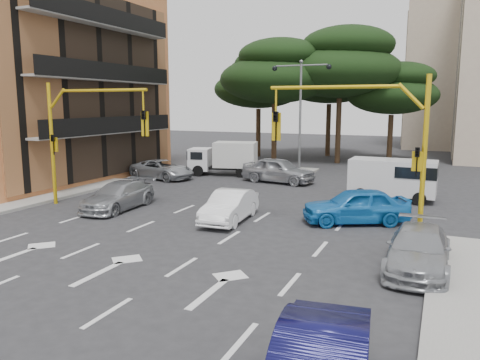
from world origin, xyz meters
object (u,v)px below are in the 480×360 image
object	(u,v)px
car_blue_compact	(356,206)
car_silver_cross_a	(162,169)
car_silver_wagon	(118,196)
box_truck_a	(223,159)
signal_mast_right	(372,135)
street_lamp_center	(301,97)
car_silver_cross_b	(278,170)
car_silver_parked	(418,249)
van_white	(392,179)
car_white_hatch	(230,206)
signal_mast_left	(79,127)

from	to	relation	value
car_blue_compact	car_silver_cross_a	xyz separation A→B (m)	(-13.97, 6.76, -0.12)
car_silver_wagon	box_truck_a	size ratio (longest dim) A/B	0.93
signal_mast_right	car_silver_wagon	size ratio (longest dim) A/B	1.35
street_lamp_center	car_silver_cross_b	world-z (taller)	street_lamp_center
car_silver_parked	van_white	xyz separation A→B (m)	(-1.84, 10.68, 0.44)
car_silver_wagon	car_silver_cross_a	xyz separation A→B (m)	(-3.10, 8.59, -0.01)
car_silver_cross_a	box_truck_a	size ratio (longest dim) A/B	0.96
car_white_hatch	car_silver_cross_b	bearing A→B (deg)	93.13
car_blue_compact	box_truck_a	world-z (taller)	box_truck_a
signal_mast_right	street_lamp_center	world-z (taller)	street_lamp_center
signal_mast_left	box_truck_a	bearing A→B (deg)	81.15
car_silver_cross_b	box_truck_a	bearing A→B (deg)	81.14
signal_mast_right	car_white_hatch	size ratio (longest dim) A/B	1.50
car_silver_wagon	car_silver_parked	xyz separation A→B (m)	(13.60, -3.09, -0.00)
street_lamp_center	car_silver_cross_b	size ratio (longest dim) A/B	1.65
signal_mast_right	car_silver_cross_b	world-z (taller)	signal_mast_right
signal_mast_right	box_truck_a	distance (m)	17.01
van_white	car_silver_cross_a	bearing A→B (deg)	-92.43
car_blue_compact	car_silver_cross_b	bearing A→B (deg)	-169.95
car_silver_cross_a	car_silver_parked	distance (m)	20.38
car_white_hatch	car_silver_parked	xyz separation A→B (m)	(7.73, -3.09, -0.02)
car_white_hatch	car_silver_cross_b	xyz separation A→B (m)	(-1.32, 10.28, 0.14)
van_white	car_blue_compact	bearing A→B (deg)	-7.31
signal_mast_left	van_white	distance (m)	16.01
signal_mast_left	van_white	world-z (taller)	signal_mast_left
street_lamp_center	car_blue_compact	size ratio (longest dim) A/B	1.76
car_silver_cross_a	car_silver_parked	xyz separation A→B (m)	(16.70, -11.68, 0.01)
car_silver_cross_a	signal_mast_left	bearing A→B (deg)	-160.97
car_silver_wagon	car_blue_compact	bearing A→B (deg)	7.42
car_silver_parked	street_lamp_center	bearing A→B (deg)	117.34
street_lamp_center	car_white_hatch	size ratio (longest dim) A/B	1.94
van_white	signal_mast_left	bearing A→B (deg)	-58.66
street_lamp_center	van_white	distance (m)	10.19
car_silver_parked	signal_mast_left	bearing A→B (deg)	169.70
street_lamp_center	car_silver_wagon	bearing A→B (deg)	-109.64
signal_mast_right	car_silver_cross_a	size ratio (longest dim) A/B	1.31
car_silver_cross_a	car_silver_cross_b	xyz separation A→B (m)	(7.65, 1.69, 0.16)
car_silver_cross_b	box_truck_a	world-z (taller)	box_truck_a
signal_mast_left	car_silver_cross_b	distance (m)	12.75
signal_mast_left	car_silver_cross_b	bearing A→B (deg)	58.57
signal_mast_right	car_silver_parked	size ratio (longest dim) A/B	1.35
van_white	box_truck_a	xyz separation A→B (m)	(-11.79, 4.15, 0.09)
signal_mast_left	box_truck_a	xyz separation A→B (m)	(1.87, 12.01, -2.71)
car_white_hatch	car_silver_cross_b	size ratio (longest dim) A/B	0.85
car_blue_compact	van_white	xyz separation A→B (m)	(0.89, 5.76, 0.32)
car_silver_parked	van_white	size ratio (longest dim) A/B	1.03
car_silver_cross_a	car_silver_cross_b	world-z (taller)	car_silver_cross_b
signal_mast_left	car_silver_parked	bearing A→B (deg)	-10.30
car_silver_wagon	car_silver_cross_b	size ratio (longest dim) A/B	0.94
car_silver_cross_a	car_silver_parked	bearing A→B (deg)	-113.63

